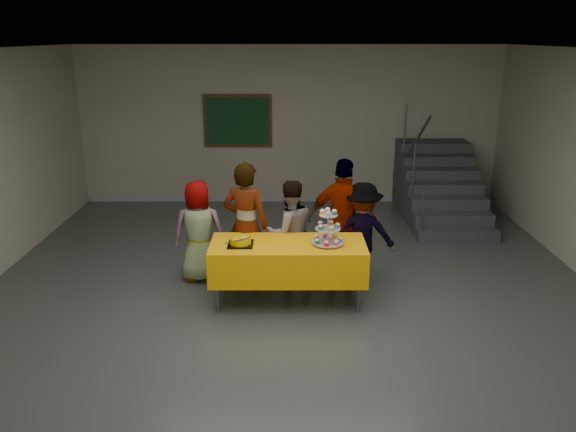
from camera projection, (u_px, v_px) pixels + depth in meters
name	position (u px, v px, depth m)	size (l,w,h in m)	color
room_shell	(291.00, 140.00, 5.81)	(10.00, 10.04, 3.02)	#4C514C
bake_table	(288.00, 260.00, 6.84)	(1.88, 0.78, 0.77)	#595960
cupcake_stand	(328.00, 231.00, 6.68)	(0.38, 0.38, 0.44)	silver
bear_cake	(241.00, 240.00, 6.69)	(0.32, 0.36, 0.12)	black
schoolchild_a	(199.00, 231.00, 7.43)	(0.67, 0.44, 1.37)	slate
schoolchild_b	(246.00, 225.00, 7.23)	(0.61, 0.40, 1.66)	slate
schoolchild_c	(290.00, 232.00, 7.33)	(0.68, 0.53, 1.41)	slate
schoolchild_d	(344.00, 221.00, 7.39)	(0.97, 0.41, 1.66)	slate
schoolchild_e	(362.00, 233.00, 7.36)	(0.88, 0.51, 1.37)	slate
staircase	(437.00, 189.00, 10.22)	(1.30, 2.40, 2.04)	#424447
noticeboard	(238.00, 121.00, 10.67)	(1.30, 0.05, 1.00)	#472B16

